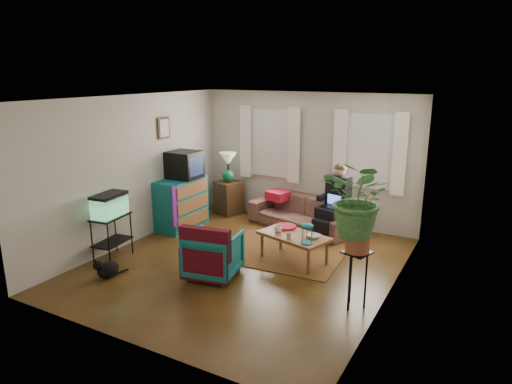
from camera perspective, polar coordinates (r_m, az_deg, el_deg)
The scene contains 31 objects.
floor at distance 7.36m, azimuth -1.52°, elevation -9.01°, with size 4.50×5.00×0.01m, color #4F2B14.
ceiling at distance 6.74m, azimuth -1.68°, elevation 11.64°, with size 4.50×5.00×0.01m, color white.
wall_back at distance 9.13m, azimuth 6.39°, elevation 4.18°, with size 4.50×0.01×2.60m, color silver.
wall_front at distance 5.04m, azimuth -16.20°, elevation -5.22°, with size 4.50×0.01×2.60m, color silver.
wall_left at distance 8.28m, azimuth -15.16°, elevation 2.65°, with size 0.01×5.00×2.60m, color silver.
wall_right at distance 6.15m, azimuth 16.81°, elevation -1.64°, with size 0.01×5.00×2.60m, color silver.
window_left at distance 9.40m, azimuth 1.86°, elevation 6.12°, with size 1.08×0.04×1.38m, color white.
window_right at distance 8.68m, azimuth 14.05°, elevation 4.94°, with size 1.08×0.04×1.38m, color white.
curtains_left at distance 9.33m, azimuth 1.64°, elevation 6.05°, with size 1.36×0.06×1.50m, color white.
curtains_right at distance 8.60m, azimuth 13.91°, elevation 4.87°, with size 1.36×0.06×1.50m, color white.
picture_frame at distance 8.77m, azimuth -11.43°, elevation 7.84°, with size 0.04×0.32×0.40m, color #3D2616.
area_rug at distance 7.81m, azimuth 3.30°, elevation -7.53°, with size 2.00×1.60×0.01m, color maroon.
sofa at distance 8.90m, azimuth 5.70°, elevation -1.98°, with size 2.10×0.83×0.82m, color brown.
seated_person at distance 8.42m, azimuth 9.82°, elevation -1.58°, with size 0.52×0.65×1.25m, color black, non-canonical shape.
side_table at distance 9.81m, azimuth -3.44°, elevation -0.71°, with size 0.48×0.48×0.70m, color #3F2017.
table_lamp at distance 9.65m, azimuth -3.50°, elevation 3.01°, with size 0.36×0.36×0.64m, color white, non-canonical shape.
dresser at distance 9.02m, azimuth -9.32°, elevation -1.36°, with size 0.54×1.08×0.97m, color #135672.
crt_tv at distance 8.92m, azimuth -8.99°, elevation 3.41°, with size 0.60×0.54×0.52m, color black.
aquarium_stand at distance 7.81m, azimuth -17.53°, elevation -5.43°, with size 0.36×0.65×0.73m, color black.
aquarium at distance 7.64m, azimuth -17.85°, elevation -1.52°, with size 0.33×0.59×0.38m, color #7FD899.
black_cat at distance 7.18m, azimuth -18.01°, elevation -9.01°, with size 0.25×0.38×0.32m, color black.
armchair at distance 6.87m, azimuth -5.35°, elevation -7.48°, with size 0.73×0.69×0.75m, color #116B6B.
serape_throw at distance 6.56m, azimuth -6.43°, elevation -7.12°, with size 0.76×0.17×0.62m, color #9E0A0A.
coffee_table at distance 7.40m, azimuth 4.73°, elevation -6.98°, with size 1.11×0.61×0.46m, color brown.
cup_a at distance 7.39m, azimuth 2.77°, elevation -4.69°, with size 0.13×0.13×0.10m, color white.
cup_b at distance 7.14m, azimuth 4.14°, elevation -5.42°, with size 0.10×0.10×0.09m, color beige.
bowl at distance 7.21m, azimuth 7.14°, elevation -5.48°, with size 0.22×0.22×0.05m, color white.
snack_tray at distance 7.61m, azimuth 3.76°, elevation -4.35°, with size 0.34×0.34×0.04m, color #B21414.
birdcage at distance 6.93m, azimuth 6.42°, elevation -5.13°, with size 0.18×0.18×0.32m, color #115B6B, non-canonical shape.
plant_stand at distance 6.10m, azimuth 12.30°, elevation -10.65°, with size 0.33×0.33×0.78m, color black.
potted_plant at distance 5.77m, azimuth 12.80°, elevation -2.34°, with size 0.88×0.76×0.98m, color #599947.
Camera 1 is at (3.42, -5.80, 2.98)m, focal length 32.00 mm.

